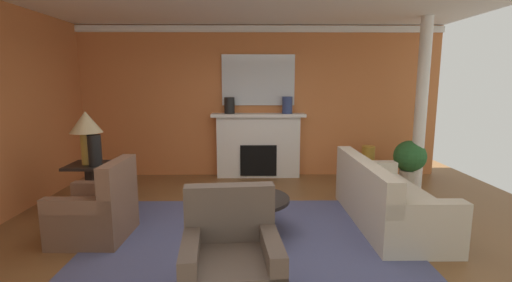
{
  "coord_description": "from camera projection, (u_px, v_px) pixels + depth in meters",
  "views": [
    {
      "loc": [
        -0.02,
        -4.17,
        1.86
      ],
      "look_at": [
        0.04,
        1.02,
        1.0
      ],
      "focal_mm": 25.38,
      "sensor_mm": 36.0,
      "label": 1
    }
  ],
  "objects": [
    {
      "name": "ground_plane",
      "position": [
        254.0,
        235.0,
        4.42
      ],
      "size": [
        8.65,
        8.65,
        0.0
      ],
      "primitive_type": "plane",
      "color": "brown"
    },
    {
      "name": "wall_fireplace",
      "position": [
        253.0,
        102.0,
        7.12
      ],
      "size": [
        7.25,
        0.12,
        2.91
      ],
      "primitive_type": "cube",
      "color": "#CC723D",
      "rests_on": "ground_plane"
    },
    {
      "name": "crown_moulding",
      "position": [
        253.0,
        29.0,
        6.81
      ],
      "size": [
        7.25,
        0.08,
        0.12
      ],
      "primitive_type": "cube",
      "color": "white"
    },
    {
      "name": "area_rug",
      "position": [
        249.0,
        232.0,
        4.51
      ],
      "size": [
        3.73,
        2.34,
        0.01
      ],
      "primitive_type": "cube",
      "color": "#4C517A",
      "rests_on": "ground_plane"
    },
    {
      "name": "fireplace",
      "position": [
        258.0,
        147.0,
        7.05
      ],
      "size": [
        1.8,
        0.35,
        1.25
      ],
      "color": "white",
      "rests_on": "ground_plane"
    },
    {
      "name": "mantel_mirror",
      "position": [
        258.0,
        80.0,
        6.96
      ],
      "size": [
        1.4,
        0.04,
        0.97
      ],
      "primitive_type": "cube",
      "color": "silver"
    },
    {
      "name": "sofa",
      "position": [
        385.0,
        201.0,
        4.75
      ],
      "size": [
        0.91,
        2.1,
        0.85
      ],
      "color": "beige",
      "rests_on": "ground_plane"
    },
    {
      "name": "armchair_near_window",
      "position": [
        97.0,
        214.0,
        4.29
      ],
      "size": [
        0.83,
        0.83,
        0.95
      ],
      "color": "brown",
      "rests_on": "ground_plane"
    },
    {
      "name": "armchair_facing_fireplace",
      "position": [
        231.0,
        268.0,
        3.04
      ],
      "size": [
        0.87,
        0.87,
        0.95
      ],
      "color": "brown",
      "rests_on": "ground_plane"
    },
    {
      "name": "coffee_table",
      "position": [
        249.0,
        206.0,
        4.45
      ],
      "size": [
        1.0,
        1.0,
        0.45
      ],
      "color": "black",
      "rests_on": "ground_plane"
    },
    {
      "name": "side_table",
      "position": [
        91.0,
        184.0,
        5.18
      ],
      "size": [
        0.56,
        0.56,
        0.7
      ],
      "color": "black",
      "rests_on": "ground_plane"
    },
    {
      "name": "table_lamp",
      "position": [
        86.0,
        127.0,
        5.04
      ],
      "size": [
        0.44,
        0.44,
        0.75
      ],
      "color": "#B28E38",
      "rests_on": "side_table"
    },
    {
      "name": "vase_mantel_left",
      "position": [
        229.0,
        106.0,
        6.86
      ],
      "size": [
        0.19,
        0.19,
        0.31
      ],
      "primitive_type": "cylinder",
      "color": "black",
      "rests_on": "fireplace"
    },
    {
      "name": "vase_mantel_right",
      "position": [
        287.0,
        105.0,
        6.87
      ],
      "size": [
        0.19,
        0.19,
        0.32
      ],
      "primitive_type": "cylinder",
      "color": "navy",
      "rests_on": "fireplace"
    },
    {
      "name": "vase_tall_corner",
      "position": [
        368.0,
        163.0,
        6.82
      ],
      "size": [
        0.24,
        0.24,
        0.66
      ],
      "primitive_type": "cylinder",
      "color": "#B7892D",
      "rests_on": "ground_plane"
    },
    {
      "name": "vase_on_side_table",
      "position": [
        95.0,
        151.0,
        4.98
      ],
      "size": [
        0.18,
        0.18,
        0.43
      ],
      "primitive_type": "cylinder",
      "color": "black",
      "rests_on": "side_table"
    },
    {
      "name": "book_red_cover",
      "position": [
        242.0,
        194.0,
        4.53
      ],
      "size": [
        0.23,
        0.22,
        0.03
      ],
      "primitive_type": "cube",
      "rotation": [
        0.0,
        0.0,
        -0.14
      ],
      "color": "maroon",
      "rests_on": "coffee_table"
    },
    {
      "name": "potted_plant",
      "position": [
        410.0,
        160.0,
        6.38
      ],
      "size": [
        0.56,
        0.56,
        0.83
      ],
      "color": "#BCB29E",
      "rests_on": "ground_plane"
    },
    {
      "name": "column_white",
      "position": [
        421.0,
        105.0,
        6.16
      ],
      "size": [
        0.2,
        0.2,
        2.91
      ],
      "primitive_type": "cylinder",
      "color": "white",
      "rests_on": "ground_plane"
    }
  ]
}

